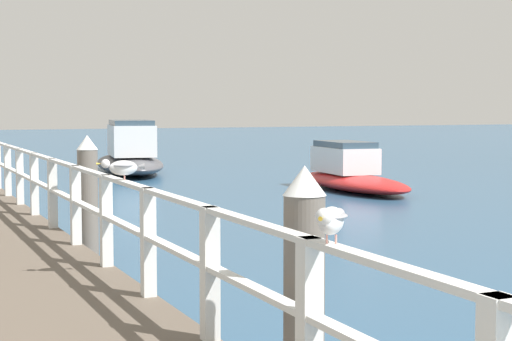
{
  "coord_description": "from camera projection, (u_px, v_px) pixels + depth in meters",
  "views": [
    {
      "loc": [
        -0.88,
        -0.14,
        2.14
      ],
      "look_at": [
        2.74,
        7.92,
        1.46
      ],
      "focal_mm": 58.02,
      "sensor_mm": 36.0,
      "label": 1
    }
  ],
  "objects": [
    {
      "name": "pier_railing",
      "position": [
        63.0,
        190.0,
        11.09
      ],
      "size": [
        0.12,
        20.49,
        1.0
      ],
      "color": "silver",
      "rests_on": "pier_deck"
    },
    {
      "name": "dock_piling_far",
      "position": [
        88.0,
        198.0,
        11.44
      ],
      "size": [
        0.29,
        0.29,
        1.75
      ],
      "color": "#6B6056",
      "rests_on": "ground_plane"
    },
    {
      "name": "dock_piling_near",
      "position": [
        304.0,
        294.0,
        5.56
      ],
      "size": [
        0.29,
        0.29,
        1.75
      ],
      "color": "#6B6056",
      "rests_on": "ground_plane"
    },
    {
      "name": "boat_3",
      "position": [
        350.0,
        174.0,
        21.43
      ],
      "size": [
        2.11,
        5.3,
        1.24
      ],
      "rotation": [
        0.0,
        0.0,
        -0.08
      ],
      "color": "red",
      "rests_on": "ground_plane"
    },
    {
      "name": "seagull_foreground",
      "position": [
        331.0,
        219.0,
        4.4
      ],
      "size": [
        0.35,
        0.39,
        0.21
      ],
      "rotation": [
        0.0,
        0.0,
        2.42
      ],
      "color": "white",
      "rests_on": "pier_railing"
    },
    {
      "name": "boat_5",
      "position": [
        130.0,
        156.0,
        26.65
      ],
      "size": [
        3.06,
        6.65,
        1.72
      ],
      "rotation": [
        0.0,
        0.0,
        2.97
      ],
      "color": "#4C4C51",
      "rests_on": "ground_plane"
    },
    {
      "name": "seagull_background",
      "position": [
        122.0,
        167.0,
        8.24
      ],
      "size": [
        0.48,
        0.21,
        0.21
      ],
      "rotation": [
        0.0,
        0.0,
        1.38
      ],
      "color": "white",
      "rests_on": "pier_railing"
    }
  ]
}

